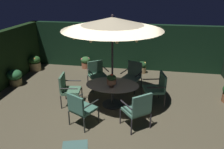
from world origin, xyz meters
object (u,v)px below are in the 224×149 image
Objects in this scene: centerpiece_planter at (112,80)px; potted_plant_back_left at (15,77)px; patio_umbrella at (112,23)px; ottoman_footrest at (75,149)px; patio_chair_southwest at (133,74)px; potted_plant_right_far at (142,67)px; patio_chair_south at (157,87)px; potted_plant_left_far at (86,62)px; patio_dining_table at (112,89)px; patio_chair_north at (97,73)px; patio_chair_southeast at (138,108)px; potted_plant_front_corner at (35,63)px; patio_chair_east at (81,107)px; patio_chair_northeast at (68,88)px.

centerpiece_planter reaches higher than potted_plant_back_left.
ottoman_footrest is at bearing -98.58° from patio_umbrella.
patio_chair_southwest is 3.86m from ottoman_footrest.
potted_plant_right_far is (0.80, 2.89, -2.26)m from patio_umbrella.
potted_plant_left_far is at bearing 138.50° from patio_chair_south.
patio_umbrella is (-0.00, 0.00, 1.97)m from patio_dining_table.
patio_chair_southwest is at bearing -38.03° from potted_plant_left_far.
ottoman_footrest is (-0.38, -2.26, -0.63)m from centerpiece_planter.
patio_chair_north reaches higher than patio_dining_table.
patio_umbrella reaches higher than potted_plant_right_far.
patio_chair_southeast is (0.85, -1.09, 0.04)m from patio_dining_table.
ottoman_footrest is at bearing -54.03° from potted_plant_front_corner.
patio_dining_table is 0.58× the size of patio_umbrella.
potted_plant_front_corner is (-3.89, 2.38, -2.19)m from patio_umbrella.
patio_umbrella is 4.21× the size of potted_plant_front_corner.
patio_chair_southwest is at bearing -99.87° from potted_plant_right_far.
patio_dining_table is 3.55m from potted_plant_left_far.
patio_chair_north is (-0.76, 1.15, -1.96)m from patio_umbrella.
patio_dining_table is 3.91× the size of centerpiece_planter.
patio_chair_south is at bearing 38.03° from patio_chair_east.
patio_chair_south is (1.98, 1.54, 0.03)m from patio_chair_east.
patio_chair_southeast is 2.06× the size of potted_plant_right_far.
patio_chair_northeast reaches higher than potted_plant_left_far.
patio_chair_southeast is at bearing -89.28° from potted_plant_right_far.
patio_chair_east is (-0.64, -1.02, -0.39)m from centerpiece_planter.
patio_chair_east is at bearing 101.74° from ottoman_footrest.
potted_plant_front_corner is (-5.23, 2.07, -0.24)m from patio_chair_south.
patio_chair_south is at bearing 58.26° from ottoman_footrest.
patio_chair_south is at bearing 13.23° from patio_dining_table.
patio_chair_southwest reaches higher than ottoman_footrest.
centerpiece_planter is 3.78m from potted_plant_left_far.
patio_umbrella is 2.41m from patio_chair_southwest.
patio_chair_north is at bearing 125.77° from patio_chair_southeast.
patio_chair_north reaches higher than potted_plant_right_far.
centerpiece_planter is 1.62m from patio_chair_southwest.
potted_plant_left_far is at bearing 17.85° from potted_plant_front_corner.
centerpiece_planter is at bearing -104.33° from potted_plant_right_far.
potted_plant_front_corner reaches higher than potted_plant_back_left.
patio_umbrella is at bearing 128.02° from patio_chair_southeast.
patio_umbrella is at bearing 62.92° from patio_chair_east.
potted_plant_back_left is 5.10m from potted_plant_right_far.
potted_plant_front_corner is (-3.52, 4.84, 0.03)m from ottoman_footrest.
potted_plant_left_far is at bearing 104.79° from patio_chair_east.
ottoman_footrest is 4.79m from potted_plant_back_left.
patio_umbrella is 2.41m from patio_chair_east.
potted_plant_back_left is at bearing 136.70° from ottoman_footrest.
patio_chair_southeast reaches higher than potted_plant_right_far.
potted_plant_front_corner is at bearing -173.78° from potted_plant_right_far.
potted_plant_front_corner is (-2.13, -0.68, 0.06)m from potted_plant_left_far.
patio_chair_southwest is 1.86× the size of potted_plant_left_far.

